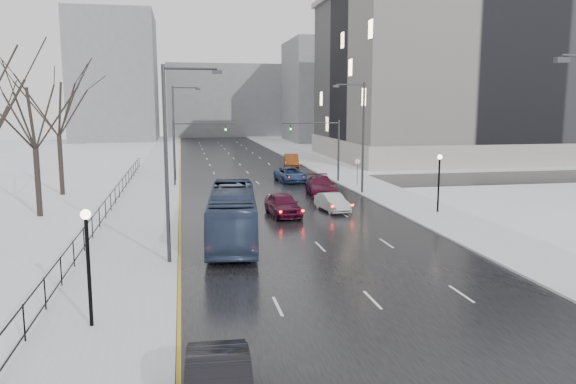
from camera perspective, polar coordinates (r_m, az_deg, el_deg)
road at (r=69.19m, az=-4.33°, el=2.18°), size 16.00×150.00×0.04m
cross_road at (r=57.37m, az=-2.99°, el=0.81°), size 130.00×10.00×0.04m
sidewalk_left at (r=68.82m, az=-13.05°, el=1.99°), size 5.00×150.00×0.16m
sidewalk_right at (r=71.10m, az=4.12°, el=2.41°), size 5.00×150.00×0.16m
park_strip at (r=69.87m, az=-20.86°, el=1.72°), size 14.00×150.00×0.12m
tree_park_d at (r=44.25m, az=-23.85°, el=-2.40°), size 8.75×8.75×12.50m
tree_park_e at (r=53.97m, az=-21.90°, el=-0.36°), size 9.45×9.45×13.50m
iron_fence at (r=39.33m, az=-18.42°, el=-2.07°), size 0.06×70.00×1.30m
streetlight_r_mid at (r=50.86m, az=7.41°, el=6.05°), size 2.95×0.25×10.00m
streetlight_l_near at (r=28.41m, az=-11.83°, el=3.74°), size 2.95×0.25×10.00m
streetlight_l_far at (r=60.35m, az=-11.31°, el=6.39°), size 2.95×0.25×10.00m
lamppost_l at (r=21.21m, az=-19.69°, el=-5.65°), size 0.36×0.36×4.28m
lamppost_r_mid at (r=42.88m, az=15.10°, el=1.71°), size 0.36×0.36×4.28m
mast_signal_right at (r=58.37m, az=4.15°, el=4.97°), size 6.10×0.33×6.50m
mast_signal_left at (r=56.43m, az=-10.44°, el=4.71°), size 6.10×0.33×6.50m
no_uturn_sign at (r=55.23m, az=7.07°, el=2.82°), size 0.60×0.06×2.70m
civic_building at (r=90.95m, az=17.53°, el=10.46°), size 41.00×31.00×24.80m
bldg_far_right at (r=128.36m, az=5.49°, el=10.16°), size 24.00×20.00×22.00m
bldg_far_left at (r=134.20m, az=-17.18°, el=11.03°), size 18.00×22.00×28.00m
bldg_far_center at (r=148.75m, az=-6.31°, el=9.20°), size 30.00×18.00×18.00m
bus at (r=33.22m, az=-5.67°, el=-2.35°), size 3.77×11.61×3.18m
sedan_center_near at (r=40.83m, az=-0.52°, el=-1.27°), size 2.39×5.03×1.66m
sedan_right_near at (r=42.72m, az=4.52°, el=-1.05°), size 1.98×4.28×1.36m
sedan_right_cross at (r=58.86m, az=0.25°, el=1.78°), size 2.97×5.60×1.50m
sedan_right_far at (r=50.20m, az=3.36°, el=0.63°), size 2.88×5.97×1.67m
sedan_right_distant at (r=73.19m, az=0.34°, el=3.23°), size 2.33×5.14×1.64m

